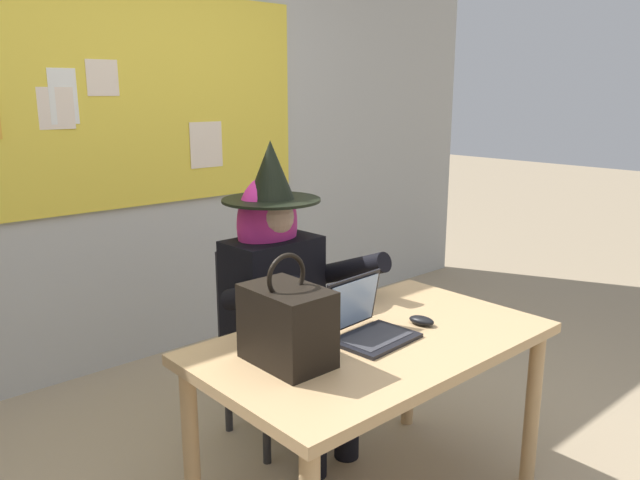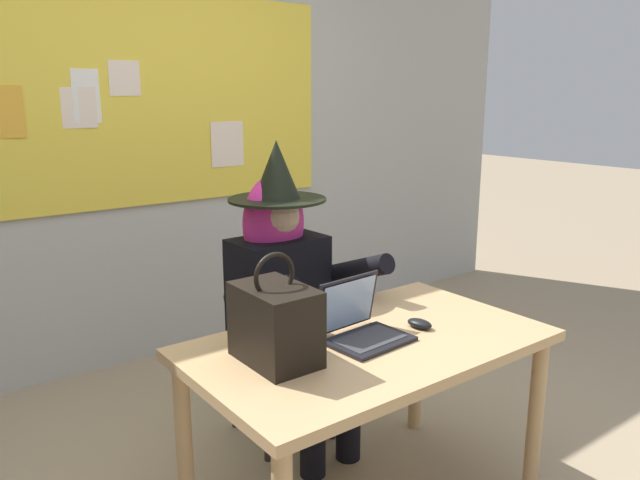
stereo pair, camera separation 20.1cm
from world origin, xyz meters
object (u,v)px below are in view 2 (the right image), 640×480
(laptop, at_px, (360,326))
(handbag, at_px, (275,323))
(person_costumed, at_px, (286,280))
(desk_main, at_px, (368,362))
(chair_at_desk, at_px, (273,330))
(computer_mouse, at_px, (420,324))

(laptop, relative_size, handbag, 0.82)
(person_costumed, distance_m, handbag, 0.72)
(desk_main, distance_m, chair_at_desk, 0.76)
(laptop, bearing_deg, person_costumed, 78.29)
(chair_at_desk, distance_m, computer_mouse, 0.83)
(person_costumed, distance_m, computer_mouse, 0.68)
(person_costumed, bearing_deg, desk_main, -7.23)
(laptop, bearing_deg, computer_mouse, -16.91)
(laptop, relative_size, computer_mouse, 2.99)
(laptop, distance_m, handbag, 0.36)
(chair_at_desk, relative_size, handbag, 2.35)
(chair_at_desk, relative_size, computer_mouse, 8.53)
(laptop, xyz_separation_m, computer_mouse, (0.25, -0.06, -0.03))
(person_costumed, distance_m, laptop, 0.61)
(chair_at_desk, relative_size, laptop, 2.85)
(computer_mouse, bearing_deg, person_costumed, 94.78)
(chair_at_desk, distance_m, handbag, 0.90)
(chair_at_desk, xyz_separation_m, computer_mouse, (0.17, -0.78, 0.24))
(computer_mouse, bearing_deg, desk_main, 162.26)
(desk_main, bearing_deg, computer_mouse, -7.83)
(chair_at_desk, xyz_separation_m, handbag, (-0.44, -0.70, 0.35))
(laptop, height_order, handbag, handbag)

